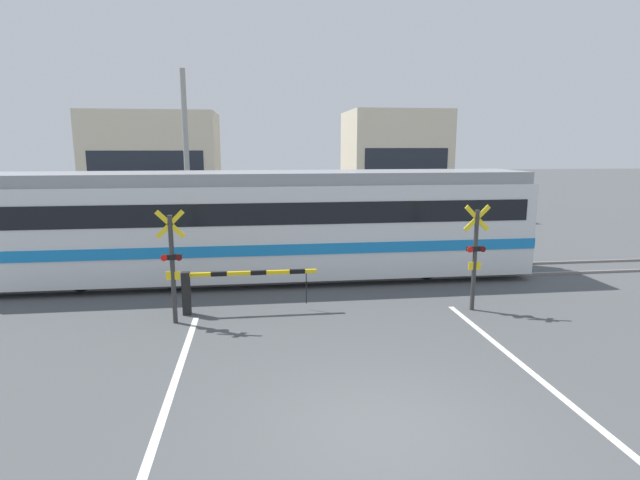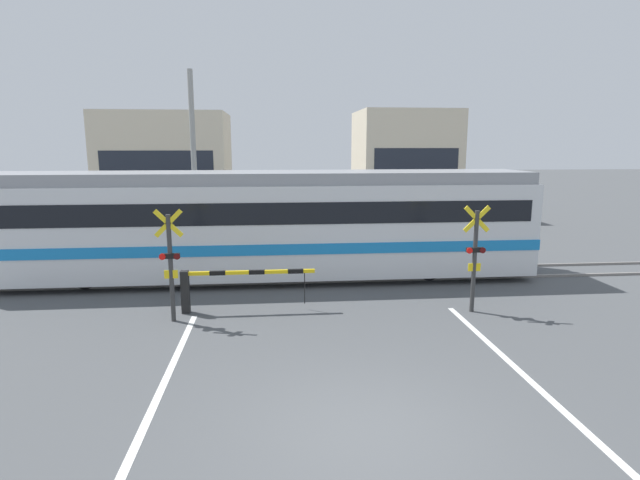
{
  "view_description": "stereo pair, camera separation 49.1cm",
  "coord_description": "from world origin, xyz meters",
  "px_view_note": "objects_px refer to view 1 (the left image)",
  "views": [
    {
      "loc": [
        -1.78,
        -6.58,
        4.19
      ],
      "look_at": [
        0.0,
        7.01,
        1.6
      ],
      "focal_mm": 28.0,
      "sensor_mm": 36.0,
      "label": 1
    },
    {
      "loc": [
        -1.29,
        -6.63,
        4.19
      ],
      "look_at": [
        0.0,
        7.01,
        1.6
      ],
      "focal_mm": 28.0,
      "sensor_mm": 36.0,
      "label": 2
    }
  ],
  "objects_px": {
    "pedestrian": "(291,222)",
    "crossing_barrier_far": "(373,236)",
    "crossing_signal_right": "(475,253)",
    "crossing_barrier_near": "(219,284)",
    "crossing_signal_left": "(172,262)",
    "commuter_train": "(260,223)"
  },
  "relations": [
    {
      "from": "crossing_signal_left",
      "to": "crossing_signal_right",
      "type": "xyz_separation_m",
      "value": [
        7.49,
        0.0,
        0.0
      ]
    },
    {
      "from": "pedestrian",
      "to": "commuter_train",
      "type": "bearing_deg",
      "value": -103.16
    },
    {
      "from": "crossing_signal_left",
      "to": "crossing_signal_right",
      "type": "distance_m",
      "value": 7.49
    },
    {
      "from": "crossing_barrier_near",
      "to": "crossing_signal_right",
      "type": "relative_size",
      "value": 1.24
    },
    {
      "from": "crossing_barrier_far",
      "to": "crossing_signal_left",
      "type": "distance_m",
      "value": 9.37
    },
    {
      "from": "crossing_barrier_near",
      "to": "crossing_barrier_far",
      "type": "height_order",
      "value": "same"
    },
    {
      "from": "pedestrian",
      "to": "crossing_barrier_far",
      "type": "bearing_deg",
      "value": -46.99
    },
    {
      "from": "crossing_barrier_near",
      "to": "crossing_signal_right",
      "type": "height_order",
      "value": "crossing_signal_right"
    },
    {
      "from": "crossing_signal_left",
      "to": "commuter_train",
      "type": "bearing_deg",
      "value": 61.15
    },
    {
      "from": "commuter_train",
      "to": "crossing_barrier_near",
      "type": "height_order",
      "value": "commuter_train"
    },
    {
      "from": "crossing_barrier_near",
      "to": "pedestrian",
      "type": "xyz_separation_m",
      "value": [
        2.5,
        9.3,
        0.13
      ]
    },
    {
      "from": "crossing_barrier_far",
      "to": "crossing_signal_left",
      "type": "bearing_deg",
      "value": -133.9
    },
    {
      "from": "crossing_barrier_near",
      "to": "crossing_signal_right",
      "type": "distance_m",
      "value": 6.55
    },
    {
      "from": "crossing_signal_right",
      "to": "pedestrian",
      "type": "height_order",
      "value": "crossing_signal_right"
    },
    {
      "from": "crossing_barrier_far",
      "to": "crossing_signal_right",
      "type": "relative_size",
      "value": 1.24
    },
    {
      "from": "commuter_train",
      "to": "pedestrian",
      "type": "distance_m",
      "value": 6.33
    },
    {
      "from": "commuter_train",
      "to": "pedestrian",
      "type": "bearing_deg",
      "value": 76.84
    },
    {
      "from": "crossing_barrier_near",
      "to": "pedestrian",
      "type": "height_order",
      "value": "pedestrian"
    },
    {
      "from": "crossing_barrier_near",
      "to": "crossing_barrier_far",
      "type": "relative_size",
      "value": 1.0
    },
    {
      "from": "crossing_barrier_far",
      "to": "crossing_signal_left",
      "type": "height_order",
      "value": "crossing_signal_left"
    },
    {
      "from": "crossing_signal_right",
      "to": "crossing_barrier_near",
      "type": "bearing_deg",
      "value": 174.73
    },
    {
      "from": "crossing_barrier_far",
      "to": "pedestrian",
      "type": "distance_m",
      "value": 4.34
    }
  ]
}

